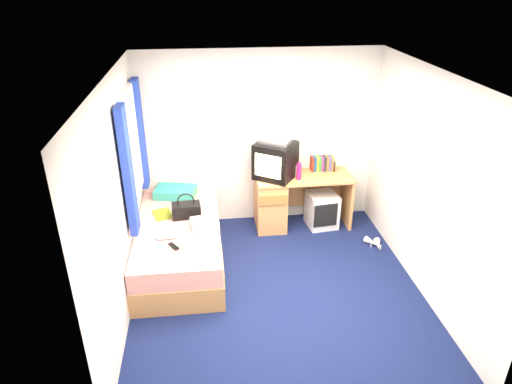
{
  "coord_description": "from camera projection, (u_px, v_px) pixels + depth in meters",
  "views": [
    {
      "loc": [
        -0.73,
        -4.1,
        3.28
      ],
      "look_at": [
        -0.16,
        0.7,
        0.9
      ],
      "focal_mm": 32.0,
      "sensor_mm": 36.0,
      "label": 1
    }
  ],
  "objects": [
    {
      "name": "pillow",
      "position": [
        176.0,
        192.0,
        6.08
      ],
      "size": [
        0.58,
        0.43,
        0.12
      ],
      "primitive_type": "cube",
      "rotation": [
        0.0,
        0.0,
        -0.19
      ],
      "color": "#1A69AD",
      "rests_on": "bed"
    },
    {
      "name": "bed",
      "position": [
        180.0,
        243.0,
        5.56
      ],
      "size": [
        1.01,
        2.0,
        0.54
      ],
      "color": "tan",
      "rests_on": "ground"
    },
    {
      "name": "storage_cube",
      "position": [
        322.0,
        210.0,
        6.37
      ],
      "size": [
        0.43,
        0.43,
        0.49
      ],
      "primitive_type": "cube",
      "rotation": [
        0.0,
        0.0,
        0.12
      ],
      "color": "silver",
      "rests_on": "ground"
    },
    {
      "name": "colour_swatch_fan",
      "position": [
        180.0,
        245.0,
        5.0
      ],
      "size": [
        0.22,
        0.07,
        0.01
      ],
      "primitive_type": "cube",
      "rotation": [
        0.0,
        0.0,
        -0.03
      ],
      "color": "gold",
      "rests_on": "bed"
    },
    {
      "name": "magazine",
      "position": [
        163.0,
        214.0,
        5.63
      ],
      "size": [
        0.28,
        0.33,
        0.01
      ],
      "primitive_type": "cube",
      "rotation": [
        0.0,
        0.0,
        0.28
      ],
      "color": "#DBF31B",
      "rests_on": "bed"
    },
    {
      "name": "picture_frame",
      "position": [
        333.0,
        166.0,
        6.32
      ],
      "size": [
        0.04,
        0.12,
        0.14
      ],
      "primitive_type": "cube",
      "rotation": [
        0.0,
        0.0,
        0.15
      ],
      "color": "black",
      "rests_on": "desk"
    },
    {
      "name": "pink_water_bottle",
      "position": [
        299.0,
        172.0,
        6.04
      ],
      "size": [
        0.07,
        0.07,
        0.21
      ],
      "primitive_type": "cylinder",
      "rotation": [
        0.0,
        0.0,
        -0.06
      ],
      "color": "#C71C60",
      "rests_on": "desk"
    },
    {
      "name": "towel",
      "position": [
        205.0,
        224.0,
        5.33
      ],
      "size": [
        0.35,
        0.3,
        0.1
      ],
      "primitive_type": "cube",
      "rotation": [
        0.0,
        0.0,
        0.19
      ],
      "color": "white",
      "rests_on": "bed"
    },
    {
      "name": "crt_tv",
      "position": [
        275.0,
        160.0,
        6.03
      ],
      "size": [
        0.65,
        0.65,
        0.48
      ],
      "rotation": [
        0.0,
        0.0,
        -0.6
      ],
      "color": "black",
      "rests_on": "desk"
    },
    {
      "name": "water_bottle",
      "position": [
        167.0,
        236.0,
        5.12
      ],
      "size": [
        0.2,
        0.09,
        0.07
      ],
      "primitive_type": "cylinder",
      "rotation": [
        0.0,
        1.57,
        0.08
      ],
      "color": "silver",
      "rests_on": "bed"
    },
    {
      "name": "room_shell",
      "position": [
        280.0,
        173.0,
        4.53
      ],
      "size": [
        3.4,
        3.4,
        3.4
      ],
      "color": "white",
      "rests_on": "ground"
    },
    {
      "name": "vcr",
      "position": [
        276.0,
        140.0,
        5.92
      ],
      "size": [
        0.48,
        0.44,
        0.07
      ],
      "primitive_type": "cube",
      "rotation": [
        0.0,
        0.0,
        -0.57
      ],
      "color": "#B8B8BB",
      "rests_on": "crt_tv"
    },
    {
      "name": "white_heels",
      "position": [
        375.0,
        244.0,
        5.97
      ],
      "size": [
        0.22,
        0.3,
        0.09
      ],
      "color": "silver",
      "rests_on": "ground"
    },
    {
      "name": "aerosol_can",
      "position": [
        295.0,
        171.0,
        6.13
      ],
      "size": [
        0.05,
        0.05,
        0.16
      ],
      "primitive_type": "cylinder",
      "rotation": [
        0.0,
        0.0,
        0.04
      ],
      "color": "silver",
      "rests_on": "desk"
    },
    {
      "name": "book_row",
      "position": [
        322.0,
        163.0,
        6.31
      ],
      "size": [
        0.31,
        0.13,
        0.2
      ],
      "color": "maroon",
      "rests_on": "desk"
    },
    {
      "name": "handbag",
      "position": [
        186.0,
        210.0,
        5.55
      ],
      "size": [
        0.36,
        0.22,
        0.32
      ],
      "rotation": [
        0.0,
        0.0,
        0.08
      ],
      "color": "black",
      "rests_on": "bed"
    },
    {
      "name": "remote_control",
      "position": [
        174.0,
        246.0,
        4.97
      ],
      "size": [
        0.13,
        0.16,
        0.02
      ],
      "primitive_type": "cube",
      "rotation": [
        0.0,
        0.0,
        0.57
      ],
      "color": "black",
      "rests_on": "bed"
    },
    {
      "name": "ground",
      "position": [
        277.0,
        290.0,
        5.17
      ],
      "size": [
        3.4,
        3.4,
        0.0
      ],
      "primitive_type": "plane",
      "color": "#0C1438",
      "rests_on": "ground"
    },
    {
      "name": "desk",
      "position": [
        283.0,
        199.0,
        6.31
      ],
      "size": [
        1.3,
        0.55,
        0.75
      ],
      "color": "tan",
      "rests_on": "ground"
    },
    {
      "name": "window_assembly",
      "position": [
        133.0,
        150.0,
        5.19
      ],
      "size": [
        0.11,
        1.42,
        1.4
      ],
      "color": "silver",
      "rests_on": "room_shell"
    }
  ]
}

